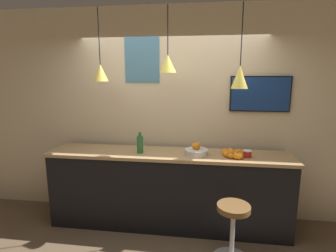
{
  "coord_description": "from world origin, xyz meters",
  "views": [
    {
      "loc": [
        0.43,
        -2.67,
        2.01
      ],
      "look_at": [
        0.0,
        0.54,
        1.37
      ],
      "focal_mm": 28.0,
      "sensor_mm": 36.0,
      "label": 1
    }
  ],
  "objects_px": {
    "bar_stool": "(233,225)",
    "spread_jar": "(247,154)",
    "fruit_bowl": "(196,150)",
    "mounted_tv": "(260,94)",
    "juice_bottle": "(140,144)"
  },
  "relations": [
    {
      "from": "bar_stool",
      "to": "fruit_bowl",
      "type": "xyz_separation_m",
      "value": [
        -0.41,
        0.57,
        0.65
      ]
    },
    {
      "from": "bar_stool",
      "to": "spread_jar",
      "type": "bearing_deg",
      "value": 70.46
    },
    {
      "from": "mounted_tv",
      "to": "fruit_bowl",
      "type": "bearing_deg",
      "value": -154.32
    },
    {
      "from": "bar_stool",
      "to": "juice_bottle",
      "type": "height_order",
      "value": "juice_bottle"
    },
    {
      "from": "spread_jar",
      "to": "mounted_tv",
      "type": "height_order",
      "value": "mounted_tv"
    },
    {
      "from": "bar_stool",
      "to": "mounted_tv",
      "type": "distance_m",
      "value": 1.68
    },
    {
      "from": "juice_bottle",
      "to": "mounted_tv",
      "type": "height_order",
      "value": "mounted_tv"
    },
    {
      "from": "fruit_bowl",
      "to": "spread_jar",
      "type": "distance_m",
      "value": 0.61
    },
    {
      "from": "spread_jar",
      "to": "juice_bottle",
      "type": "bearing_deg",
      "value": -180.0
    },
    {
      "from": "fruit_bowl",
      "to": "bar_stool",
      "type": "bearing_deg",
      "value": -53.97
    },
    {
      "from": "juice_bottle",
      "to": "mounted_tv",
      "type": "xyz_separation_m",
      "value": [
        1.52,
        0.39,
        0.63
      ]
    },
    {
      "from": "bar_stool",
      "to": "juice_bottle",
      "type": "xyz_separation_m",
      "value": [
        -1.13,
        0.56,
        0.7
      ]
    },
    {
      "from": "bar_stool",
      "to": "spread_jar",
      "type": "xyz_separation_m",
      "value": [
        0.2,
        0.56,
        0.63
      ]
    },
    {
      "from": "fruit_bowl",
      "to": "mounted_tv",
      "type": "relative_size",
      "value": 0.38
    },
    {
      "from": "spread_jar",
      "to": "mounted_tv",
      "type": "xyz_separation_m",
      "value": [
        0.19,
        0.39,
        0.7
      ]
    }
  ]
}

